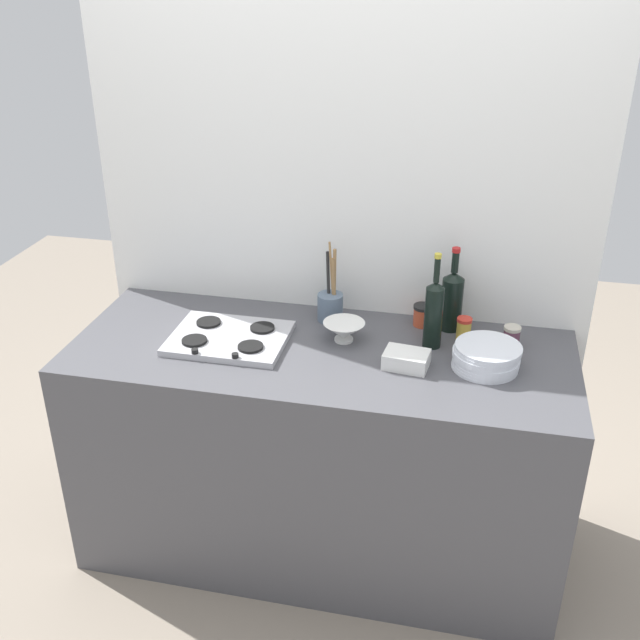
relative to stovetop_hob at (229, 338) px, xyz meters
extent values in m
plane|color=gray|center=(0.34, 0.01, -0.91)|extent=(6.00, 6.00, 0.00)
cube|color=#4C4C51|center=(0.34, 0.01, -0.46)|extent=(1.80, 0.70, 0.90)
cube|color=white|center=(0.34, 0.39, 0.27)|extent=(1.90, 0.06, 2.37)
cube|color=#B2B2B7|center=(0.00, 0.00, 0.00)|extent=(0.42, 0.33, 0.02)
cylinder|color=black|center=(-0.10, -0.07, 0.02)|extent=(0.09, 0.09, 0.01)
cylinder|color=black|center=(0.10, -0.07, 0.02)|extent=(0.09, 0.09, 0.01)
cylinder|color=black|center=(-0.10, 0.07, 0.02)|extent=(0.09, 0.09, 0.01)
cylinder|color=black|center=(0.10, 0.07, 0.02)|extent=(0.09, 0.09, 0.01)
cylinder|color=black|center=(-0.07, -0.15, 0.02)|extent=(0.02, 0.02, 0.02)
cylinder|color=black|center=(0.07, -0.15, 0.02)|extent=(0.02, 0.02, 0.02)
cylinder|color=white|center=(0.91, 0.01, -0.01)|extent=(0.23, 0.23, 0.01)
cylinder|color=white|center=(0.91, 0.01, 0.00)|extent=(0.23, 0.23, 0.01)
cylinder|color=white|center=(0.91, 0.01, 0.01)|extent=(0.23, 0.23, 0.01)
cylinder|color=white|center=(0.92, 0.01, 0.02)|extent=(0.23, 0.23, 0.01)
cylinder|color=white|center=(0.91, 0.01, 0.03)|extent=(0.23, 0.23, 0.01)
cylinder|color=white|center=(0.91, 0.01, 0.05)|extent=(0.23, 0.23, 0.01)
cylinder|color=white|center=(0.92, 0.00, 0.06)|extent=(0.23, 0.23, 0.01)
cylinder|color=white|center=(0.92, 0.01, 0.07)|extent=(0.23, 0.23, 0.01)
cylinder|color=black|center=(0.78, 0.27, 0.09)|extent=(0.08, 0.08, 0.20)
cone|color=black|center=(0.78, 0.27, 0.20)|extent=(0.08, 0.08, 0.03)
cylinder|color=black|center=(0.78, 0.27, 0.26)|extent=(0.03, 0.03, 0.08)
cylinder|color=#B21E1E|center=(0.78, 0.27, 0.30)|extent=(0.03, 0.03, 0.02)
cylinder|color=black|center=(0.72, 0.12, 0.10)|extent=(0.07, 0.07, 0.23)
cone|color=black|center=(0.72, 0.12, 0.23)|extent=(0.07, 0.07, 0.02)
cylinder|color=black|center=(0.72, 0.12, 0.28)|extent=(0.02, 0.02, 0.09)
cylinder|color=gold|center=(0.72, 0.12, 0.33)|extent=(0.02, 0.02, 0.02)
cylinder|color=white|center=(0.41, 0.09, -0.01)|extent=(0.07, 0.07, 0.01)
cone|color=white|center=(0.41, 0.09, 0.03)|extent=(0.15, 0.15, 0.06)
cube|color=white|center=(0.65, -0.04, 0.01)|extent=(0.16, 0.12, 0.06)
cylinder|color=slate|center=(0.32, 0.25, 0.04)|extent=(0.10, 0.10, 0.11)
cylinder|color=#997247|center=(0.33, 0.25, 0.14)|extent=(0.02, 0.02, 0.21)
cylinder|color=#997247|center=(0.33, 0.25, 0.17)|extent=(0.03, 0.02, 0.28)
cylinder|color=#997247|center=(0.33, 0.26, 0.15)|extent=(0.02, 0.03, 0.25)
cylinder|color=#262626|center=(0.31, 0.27, 0.14)|extent=(0.02, 0.04, 0.23)
cylinder|color=#C64C2D|center=(0.67, 0.28, 0.02)|extent=(0.07, 0.07, 0.07)
cylinder|color=black|center=(0.67, 0.28, 0.06)|extent=(0.07, 0.07, 0.01)
cylinder|color=gold|center=(0.83, 0.19, 0.03)|extent=(0.05, 0.05, 0.08)
cylinder|color=red|center=(0.83, 0.19, 0.07)|extent=(0.06, 0.06, 0.01)
cylinder|color=#66384C|center=(1.00, 0.18, 0.02)|extent=(0.06, 0.06, 0.07)
cylinder|color=beige|center=(1.00, 0.18, 0.06)|extent=(0.06, 0.06, 0.01)
camera|label=1|loc=(0.83, -2.25, 1.28)|focal=41.82mm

